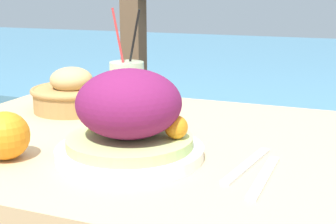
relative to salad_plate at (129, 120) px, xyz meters
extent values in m
cube|color=tan|center=(0.08, 0.12, -0.09)|extent=(1.12, 0.70, 0.04)
cube|color=tan|center=(-0.42, 0.41, -0.47)|extent=(0.06, 0.06, 0.72)
cube|color=brown|center=(-0.38, 0.81, -0.32)|extent=(0.07, 0.07, 1.03)
cube|color=teal|center=(0.08, 3.31, -0.59)|extent=(12.00, 4.00, 0.49)
cylinder|color=white|center=(0.00, 0.00, -0.06)|extent=(0.26, 0.26, 0.02)
cylinder|color=#B7D17A|center=(0.00, 0.00, -0.04)|extent=(0.22, 0.22, 0.02)
ellipsoid|color=#72194C|center=(0.00, 0.00, 0.03)|extent=(0.18, 0.18, 0.12)
sphere|color=orange|center=(0.07, 0.02, -0.01)|extent=(0.04, 0.04, 0.04)
sphere|color=orange|center=(-0.07, 0.02, -0.01)|extent=(0.04, 0.04, 0.04)
cylinder|color=beige|center=(-0.11, 0.22, 0.00)|extent=(0.08, 0.08, 0.13)
cylinder|color=black|center=(-0.11, 0.23, 0.07)|extent=(0.07, 0.04, 0.21)
cylinder|color=red|center=(-0.12, 0.21, 0.07)|extent=(0.06, 0.03, 0.21)
cylinder|color=#AD7F47|center=(-0.27, 0.25, -0.04)|extent=(0.18, 0.18, 0.05)
torus|color=#AD7F47|center=(-0.27, 0.25, -0.02)|extent=(0.20, 0.20, 0.01)
ellipsoid|color=tan|center=(-0.27, 0.25, 0.01)|extent=(0.10, 0.10, 0.06)
cube|color=silver|center=(0.20, 0.03, -0.06)|extent=(0.05, 0.18, 0.00)
cube|color=silver|center=(0.23, -0.01, -0.06)|extent=(0.02, 0.18, 0.00)
sphere|color=orange|center=(-0.19, -0.08, -0.03)|extent=(0.08, 0.08, 0.08)
camera|label=1|loc=(0.34, -0.69, 0.21)|focal=50.00mm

